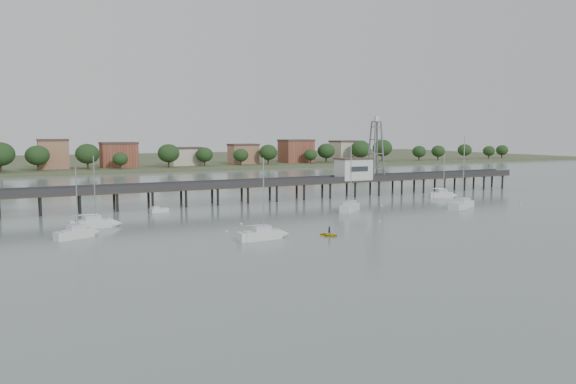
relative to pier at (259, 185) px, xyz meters
name	(u,v)px	position (x,y,z in m)	size (l,w,h in m)	color
ground_plane	(442,253)	(0.00, -60.00, -3.79)	(500.00, 500.00, 0.00)	slate
pier	(259,185)	(0.00, 0.00, 0.00)	(150.00, 5.00, 5.50)	#2D2823
pier_building	(353,169)	(25.00, 0.00, 2.87)	(8.40, 5.40, 5.30)	silver
lattice_tower	(376,150)	(31.50, 0.00, 7.31)	(3.20, 3.20, 15.50)	slate
sailboat_d	(465,204)	(35.11, -27.13, -3.16)	(9.79, 6.74, 15.64)	silver
sailboat_a	(82,233)	(-40.74, -27.90, -3.14)	(6.81, 4.54, 11.09)	silver
sailboat_e	(445,195)	(43.19, -12.31, -3.14)	(6.68, 3.89, 10.80)	silver
sailboat_b	(100,223)	(-36.95, -19.75, -3.15)	(7.52, 2.45, 12.37)	silver
sailboat_c	(352,207)	(11.23, -20.84, -3.15)	(7.75, 7.27, 13.61)	silver
sailboat_f	(268,234)	(-16.24, -41.09, -3.15)	(7.71, 2.80, 12.55)	silver
white_tender	(159,210)	(-24.30, -6.96, -3.38)	(3.66, 1.96, 1.35)	silver
yellow_dinghy	(329,236)	(-7.08, -43.18, -3.79)	(2.02, 0.59, 2.83)	yellow
dinghy_occupant	(329,236)	(-7.08, -43.18, -3.79)	(0.47, 1.28, 0.31)	black
mooring_buoys	(323,219)	(0.29, -28.45, -3.71)	(86.53, 17.94, 0.39)	beige
far_shore	(121,161)	(0.36, 179.58, -2.85)	(500.00, 170.00, 10.40)	#475133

